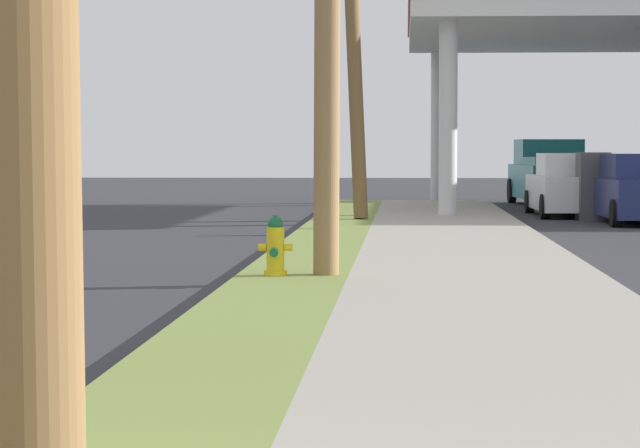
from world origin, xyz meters
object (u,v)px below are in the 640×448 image
car_white_by_far_pump (572,187)px  truck_teal_at_forecourt (553,175)px  fire_hydrant_third (326,212)px  fire_hydrant_second (275,249)px  fire_hydrant_nearest (34,424)px

car_white_by_far_pump → truck_teal_at_forecourt: truck_teal_at_forecourt is taller
fire_hydrant_third → car_white_by_far_pump: bearing=55.3°
car_white_by_far_pump → fire_hydrant_second: bearing=-106.9°
fire_hydrant_third → truck_teal_at_forecourt: bearing=68.7°
fire_hydrant_second → car_white_by_far_pump: bearing=73.1°
fire_hydrant_third → car_white_by_far_pump: size_ratio=0.16×
fire_hydrant_nearest → car_white_by_far_pump: (5.83, 30.40, 0.28)m
fire_hydrant_second → truck_teal_at_forecourt: 26.58m
fire_hydrant_nearest → car_white_by_far_pump: bearing=79.1°
car_white_by_far_pump → truck_teal_at_forecourt: bearing=88.1°
car_white_by_far_pump → truck_teal_at_forecourt: 6.97m
fire_hydrant_nearest → fire_hydrant_second: bearing=89.6°
fire_hydrant_second → truck_teal_at_forecourt: (5.99, 25.89, 0.47)m
fire_hydrant_second → car_white_by_far_pump: (5.76, 18.93, 0.28)m
fire_hydrant_nearest → truck_teal_at_forecourt: (6.06, 37.36, 0.47)m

